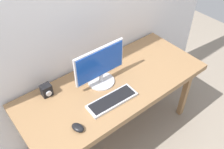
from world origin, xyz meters
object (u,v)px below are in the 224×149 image
at_px(mouse, 78,128).
at_px(audio_controller, 47,90).
at_px(desk, 114,88).
at_px(keyboard_primary, 112,100).
at_px(monitor, 100,66).

relative_size(mouse, audio_controller, 1.00).
xyz_separation_m(desk, keyboard_primary, (-0.15, -0.16, 0.08)).
bearing_deg(desk, keyboard_primary, -133.11).
xyz_separation_m(monitor, audio_controller, (-0.45, 0.15, -0.12)).
bearing_deg(keyboard_primary, audio_controller, 133.44).
distance_m(desk, keyboard_primary, 0.23).
xyz_separation_m(mouse, audio_controller, (-0.01, 0.46, 0.03)).
bearing_deg(audio_controller, keyboard_primary, -46.56).
bearing_deg(keyboard_primary, mouse, -171.45).
xyz_separation_m(desk, monitor, (-0.08, 0.10, 0.24)).
xyz_separation_m(keyboard_primary, mouse, (-0.37, -0.06, 0.01)).
distance_m(keyboard_primary, audio_controller, 0.56).
height_order(keyboard_primary, mouse, mouse).
bearing_deg(monitor, mouse, -145.07).
distance_m(desk, audio_controller, 0.60).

